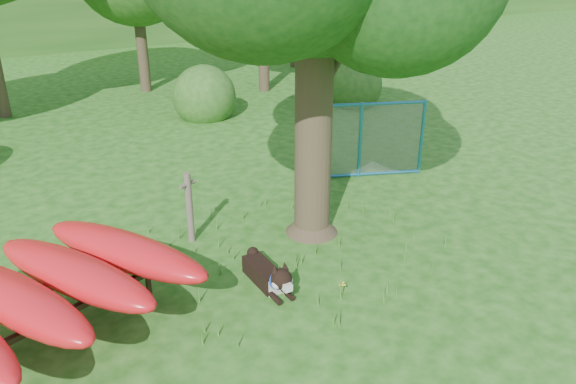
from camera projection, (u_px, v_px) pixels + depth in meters
ground at (318, 286)px, 8.20m from camera, size 80.00×80.00×0.00m
wooden_post at (189, 206)px, 9.19m from camera, size 0.33×0.20×1.22m
kayak_rack at (45, 286)px, 6.84m from camera, size 4.00×3.59×0.99m
husky_dog at (269, 275)px, 8.08m from camera, size 0.32×1.29×0.57m
fence_section at (360, 140)px, 11.75m from camera, size 2.61×1.10×2.71m
wildflower_clump at (343, 285)px, 7.91m from camera, size 0.10×0.08×0.21m
shrub_right at (352, 104)px, 17.52m from camera, size 1.80×1.80×1.80m
shrub_mid at (206, 117)px, 16.23m from camera, size 1.80×1.80×1.80m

